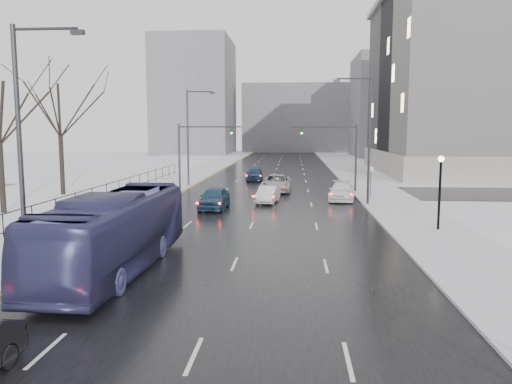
% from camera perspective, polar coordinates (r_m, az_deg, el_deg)
% --- Properties ---
extents(road, '(16.00, 150.00, 0.04)m').
position_cam_1_polar(road, '(59.62, 1.82, 1.44)').
color(road, black).
rests_on(road, ground).
extents(cross_road, '(130.00, 10.00, 0.04)m').
position_cam_1_polar(cross_road, '(47.70, 1.20, 0.02)').
color(cross_road, black).
rests_on(cross_road, ground).
extents(sidewalk_left, '(5.00, 150.00, 0.16)m').
position_cam_1_polar(sidewalk_left, '(60.97, -8.09, 1.56)').
color(sidewalk_left, silver).
rests_on(sidewalk_left, ground).
extents(sidewalk_right, '(5.00, 150.00, 0.16)m').
position_cam_1_polar(sidewalk_right, '(60.08, 11.88, 1.39)').
color(sidewalk_right, silver).
rests_on(sidewalk_right, ground).
extents(park_strip, '(14.00, 150.00, 0.12)m').
position_cam_1_polar(park_strip, '(63.68, -16.47, 1.55)').
color(park_strip, white).
rests_on(park_strip, ground).
extents(tree_park_d, '(8.75, 8.75, 12.50)m').
position_cam_1_polar(tree_park_d, '(39.45, -26.85, -2.28)').
color(tree_park_d, black).
rests_on(tree_park_d, ground).
extents(tree_park_e, '(9.45, 9.45, 13.50)m').
position_cam_1_polar(tree_park_e, '(48.35, -21.16, -0.39)').
color(tree_park_e, black).
rests_on(tree_park_e, ground).
extents(iron_fence, '(0.06, 70.00, 1.30)m').
position_cam_1_polar(iron_fence, '(33.52, -23.42, -2.06)').
color(iron_fence, black).
rests_on(iron_fence, sidewalk_left).
extents(streetlight_r_mid, '(2.95, 0.25, 10.00)m').
position_cam_1_polar(streetlight_r_mid, '(39.67, 12.52, 6.52)').
color(streetlight_r_mid, '#2D2D33').
rests_on(streetlight_r_mid, ground).
extents(streetlight_l_near, '(2.95, 0.25, 10.00)m').
position_cam_1_polar(streetlight_l_near, '(22.05, -24.92, 5.70)').
color(streetlight_l_near, '#2D2D33').
rests_on(streetlight_l_near, ground).
extents(streetlight_l_far, '(2.95, 0.25, 10.00)m').
position_cam_1_polar(streetlight_l_far, '(52.38, -7.56, 6.73)').
color(streetlight_l_far, '#2D2D33').
rests_on(streetlight_l_far, ground).
extents(lamppost_r_mid, '(0.36, 0.36, 4.28)m').
position_cam_1_polar(lamppost_r_mid, '(30.61, 20.30, 1.11)').
color(lamppost_r_mid, black).
rests_on(lamppost_r_mid, sidewalk_right).
extents(mast_signal_right, '(6.10, 0.33, 6.50)m').
position_cam_1_polar(mast_signal_right, '(47.54, 10.09, 4.83)').
color(mast_signal_right, '#2D2D33').
rests_on(mast_signal_right, ground).
extents(mast_signal_left, '(6.10, 0.33, 6.50)m').
position_cam_1_polar(mast_signal_left, '(48.32, -7.53, 4.91)').
color(mast_signal_left, '#2D2D33').
rests_on(mast_signal_left, ground).
extents(no_uturn_sign, '(0.60, 0.06, 2.70)m').
position_cam_1_polar(no_uturn_sign, '(43.92, 13.00, 2.22)').
color(no_uturn_sign, '#2D2D33').
rests_on(no_uturn_sign, sidewalk_right).
extents(bldg_far_right, '(24.00, 20.00, 22.00)m').
position_cam_1_polar(bldg_far_right, '(117.18, 17.07, 9.30)').
color(bldg_far_right, slate).
rests_on(bldg_far_right, ground).
extents(bldg_far_left, '(18.00, 22.00, 28.00)m').
position_cam_1_polar(bldg_far_left, '(126.93, -6.99, 10.72)').
color(bldg_far_left, slate).
rests_on(bldg_far_left, ground).
extents(bldg_far_center, '(30.00, 18.00, 18.00)m').
position_cam_1_polar(bldg_far_center, '(139.31, 4.95, 8.36)').
color(bldg_far_center, slate).
rests_on(bldg_far_center, ground).
extents(bus, '(2.97, 11.88, 3.30)m').
position_cam_1_polar(bus, '(21.62, -15.72, -4.42)').
color(bus, navy).
rests_on(bus, road).
extents(sedan_center_near, '(2.05, 4.81, 1.62)m').
position_cam_1_polar(sedan_center_near, '(37.36, -4.78, -0.69)').
color(sedan_center_near, navy).
rests_on(sedan_center_near, road).
extents(sedan_right_near, '(1.94, 4.25, 1.35)m').
position_cam_1_polar(sedan_right_near, '(40.36, 1.35, -0.28)').
color(sedan_right_near, silver).
rests_on(sedan_right_near, road).
extents(sedan_right_cross, '(2.85, 5.90, 1.62)m').
position_cam_1_polar(sedan_right_cross, '(47.75, 2.35, 1.02)').
color(sedan_right_cross, '#ACACB1').
rests_on(sedan_right_cross, road).
extents(sedan_right_far, '(2.70, 5.31, 1.48)m').
position_cam_1_polar(sedan_right_far, '(42.52, 9.78, 0.08)').
color(sedan_right_far, white).
rests_on(sedan_right_far, road).
extents(sedan_center_far, '(1.97, 4.60, 1.55)m').
position_cam_1_polar(sedan_center_far, '(58.16, -0.18, 2.09)').
color(sedan_center_far, navy).
rests_on(sedan_center_far, road).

